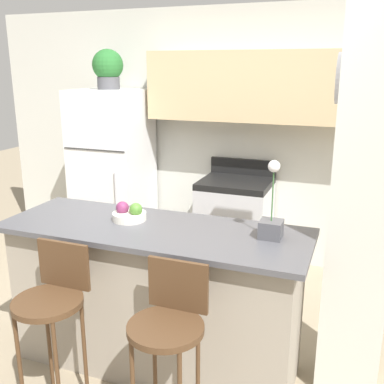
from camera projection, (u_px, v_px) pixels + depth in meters
The scene contains 12 objects.
ground_plane at pixel (156, 362), 3.11m from camera, with size 14.00×14.00×0.00m, color gray.
wall_back at pixel (251, 119), 4.42m from camera, with size 5.60×0.38×2.55m.
pillar_right at pixel (364, 192), 2.57m from camera, with size 0.38×0.32×2.55m.
counter_bar at pixel (155, 297), 2.98m from camera, with size 1.98×0.71×0.99m.
refrigerator at pixel (113, 174), 4.77m from camera, with size 0.72×0.69×1.75m.
stove_range at pixel (235, 224), 4.47m from camera, with size 0.67×0.60×1.07m.
bar_stool_left at pixel (53, 303), 2.53m from camera, with size 0.39×0.39×1.01m.
bar_stool_right at pixel (169, 329), 2.28m from camera, with size 0.39×0.39×1.01m.
potted_plant_on_fridge at pixel (108, 68), 4.48m from camera, with size 0.31×0.31×0.39m.
orchid_vase at pixel (271, 220), 2.64m from camera, with size 0.13×0.13×0.47m.
fruit_bowl at pixel (129, 214), 2.97m from camera, with size 0.22×0.22×0.12m.
trash_bin at pixel (154, 249), 4.54m from camera, with size 0.28×0.28×0.38m.
Camera 1 is at (1.18, -2.42, 1.98)m, focal length 42.00 mm.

